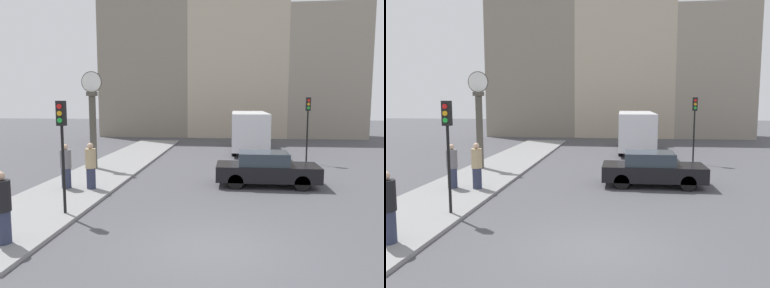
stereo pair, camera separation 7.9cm
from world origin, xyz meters
The scene contains 11 objects.
ground_plane centered at (0.00, 0.00, 0.00)m, with size 120.00×120.00×0.00m, color #47474C.
sidewalk_corner centered at (-5.93, 10.58, 0.06)m, with size 3.36×25.16×0.12m, color gray.
building_row centered at (-0.94, 29.14, 8.00)m, with size 25.47×5.00×17.87m.
sedan_car centered at (1.86, 7.08, 0.73)m, with size 4.28×1.86×1.45m.
bus_distant centered at (1.52, 17.81, 1.58)m, with size 2.39×7.45×2.76m.
traffic_light_near centered at (-4.76, 2.04, 2.64)m, with size 0.26×0.24×3.51m.
traffic_light_far centered at (4.63, 12.97, 2.71)m, with size 0.26×0.24×3.78m.
street_clock centered at (-6.77, 9.73, 2.57)m, with size 1.08×0.45×4.97m.
pedestrian_grey_jacket centered at (-6.20, 5.25, 0.99)m, with size 0.43×0.43×1.77m.
pedestrian_tan_coat centered at (-5.17, 5.27, 1.03)m, with size 0.42×0.42×1.84m.
pedestrian_black_jacket centered at (-5.14, -0.52, 1.01)m, with size 0.44×0.44×1.81m.
Camera 2 is at (0.57, -8.84, 3.65)m, focal length 35.00 mm.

